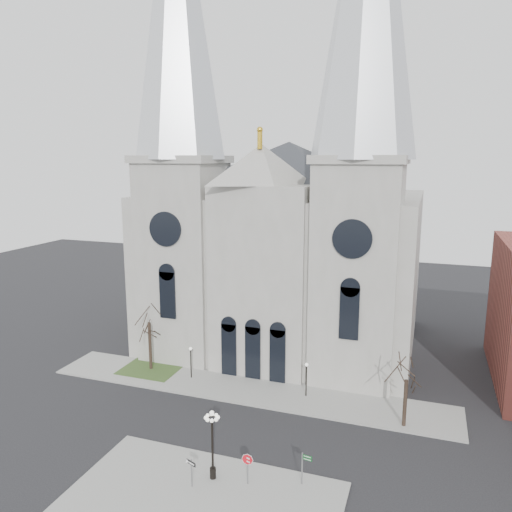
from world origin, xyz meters
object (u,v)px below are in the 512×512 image
(globe_lamp, at_px, (212,436))
(street_name_sign, at_px, (303,466))
(stop_sign, at_px, (248,462))
(one_way_sign, at_px, (191,468))

(globe_lamp, height_order, street_name_sign, globe_lamp)
(stop_sign, bearing_deg, one_way_sign, -136.31)
(one_way_sign, bearing_deg, street_name_sign, 43.42)
(one_way_sign, height_order, street_name_sign, street_name_sign)
(globe_lamp, distance_m, street_name_sign, 6.54)
(stop_sign, relative_size, globe_lamp, 0.44)
(globe_lamp, xyz_separation_m, street_name_sign, (6.11, 1.44, -1.83))
(street_name_sign, bearing_deg, globe_lamp, -159.84)
(globe_lamp, xyz_separation_m, one_way_sign, (-0.98, -1.30, -1.83))
(stop_sign, height_order, one_way_sign, stop_sign)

